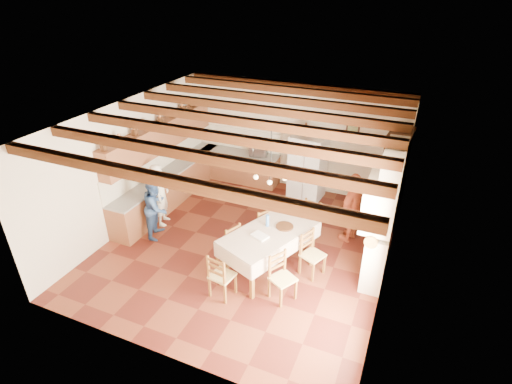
{
  "coord_description": "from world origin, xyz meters",
  "views": [
    {
      "loc": [
        3.11,
        -6.72,
        5.38
      ],
      "look_at": [
        0.1,
        0.3,
        1.25
      ],
      "focal_mm": 28.0,
      "sensor_mm": 36.0,
      "label": 1
    }
  ],
  "objects_px": {
    "chair_right_far": "(313,254)",
    "microwave": "(258,151)",
    "chair_right_near": "(283,278)",
    "person_man": "(161,194)",
    "chair_left_near": "(228,242)",
    "person_woman_red": "(353,207)",
    "dining_table": "(269,235)",
    "chair_end_far": "(309,222)",
    "person_woman_blue": "(156,207)",
    "hutch": "(393,178)",
    "chair_left_far": "(260,225)",
    "refrigerator": "(308,167)",
    "chair_end_near": "(222,275)"
  },
  "relations": [
    {
      "from": "chair_end_far",
      "to": "microwave",
      "type": "bearing_deg",
      "value": 143.98
    },
    {
      "from": "refrigerator",
      "to": "person_woman_red",
      "type": "xyz_separation_m",
      "value": [
        1.52,
        -1.58,
        -0.05
      ]
    },
    {
      "from": "chair_left_far",
      "to": "hutch",
      "type": "bearing_deg",
      "value": 162.69
    },
    {
      "from": "dining_table",
      "to": "hutch",
      "type": "bearing_deg",
      "value": 55.61
    },
    {
      "from": "chair_right_far",
      "to": "refrigerator",
      "type": "bearing_deg",
      "value": 42.23
    },
    {
      "from": "chair_right_far",
      "to": "person_woman_blue",
      "type": "xyz_separation_m",
      "value": [
        -3.7,
        -0.04,
        0.26
      ]
    },
    {
      "from": "hutch",
      "to": "person_man",
      "type": "xyz_separation_m",
      "value": [
        -5.04,
        -2.36,
        -0.34
      ]
    },
    {
      "from": "chair_left_near",
      "to": "chair_end_near",
      "type": "bearing_deg",
      "value": 42.69
    },
    {
      "from": "chair_left_near",
      "to": "person_man",
      "type": "xyz_separation_m",
      "value": [
        -2.16,
        0.74,
        0.31
      ]
    },
    {
      "from": "chair_left_near",
      "to": "person_woman_red",
      "type": "height_order",
      "value": "person_woman_red"
    },
    {
      "from": "chair_left_near",
      "to": "chair_right_near",
      "type": "xyz_separation_m",
      "value": [
        1.44,
        -0.6,
        0.0
      ]
    },
    {
      "from": "hutch",
      "to": "person_woman_red",
      "type": "height_order",
      "value": "hutch"
    },
    {
      "from": "chair_left_near",
      "to": "person_woman_blue",
      "type": "xyz_separation_m",
      "value": [
        -1.95,
        0.26,
        0.26
      ]
    },
    {
      "from": "dining_table",
      "to": "chair_right_near",
      "type": "bearing_deg",
      "value": -53.22
    },
    {
      "from": "dining_table",
      "to": "chair_end_near",
      "type": "xyz_separation_m",
      "value": [
        -0.5,
        -1.13,
        -0.32
      ]
    },
    {
      "from": "dining_table",
      "to": "person_woman_red",
      "type": "bearing_deg",
      "value": 51.62
    },
    {
      "from": "dining_table",
      "to": "person_woman_blue",
      "type": "relative_size",
      "value": 1.52
    },
    {
      "from": "chair_left_far",
      "to": "person_woman_red",
      "type": "bearing_deg",
      "value": 149.06
    },
    {
      "from": "chair_end_far",
      "to": "person_woman_red",
      "type": "bearing_deg",
      "value": 34.71
    },
    {
      "from": "hutch",
      "to": "chair_right_near",
      "type": "bearing_deg",
      "value": -107.3
    },
    {
      "from": "chair_end_far",
      "to": "person_woman_blue",
      "type": "bearing_deg",
      "value": -151.04
    },
    {
      "from": "chair_right_far",
      "to": "microwave",
      "type": "relative_size",
      "value": 1.96
    },
    {
      "from": "dining_table",
      "to": "microwave",
      "type": "xyz_separation_m",
      "value": [
        -1.7,
        3.45,
        0.23
      ]
    },
    {
      "from": "person_woman_red",
      "to": "hutch",
      "type": "bearing_deg",
      "value": 172.34
    },
    {
      "from": "chair_right_far",
      "to": "person_man",
      "type": "distance_m",
      "value": 3.95
    },
    {
      "from": "chair_right_near",
      "to": "chair_end_far",
      "type": "bearing_deg",
      "value": 33.06
    },
    {
      "from": "chair_end_far",
      "to": "chair_right_far",
      "type": "bearing_deg",
      "value": -60.22
    },
    {
      "from": "refrigerator",
      "to": "chair_end_near",
      "type": "height_order",
      "value": "refrigerator"
    },
    {
      "from": "chair_left_far",
      "to": "chair_end_near",
      "type": "xyz_separation_m",
      "value": [
        -0.01,
        -1.84,
        0.0
      ]
    },
    {
      "from": "chair_left_near",
      "to": "chair_end_near",
      "type": "xyz_separation_m",
      "value": [
        0.36,
        -0.96,
        0.0
      ]
    },
    {
      "from": "chair_right_far",
      "to": "chair_right_near",
      "type": "bearing_deg",
      "value": -175.75
    },
    {
      "from": "hutch",
      "to": "person_woman_red",
      "type": "distance_m",
      "value": 1.45
    },
    {
      "from": "chair_left_near",
      "to": "chair_right_far",
      "type": "distance_m",
      "value": 1.78
    },
    {
      "from": "hutch",
      "to": "chair_right_far",
      "type": "height_order",
      "value": "hutch"
    },
    {
      "from": "chair_end_far",
      "to": "hutch",
      "type": "bearing_deg",
      "value": 56.36
    },
    {
      "from": "chair_right_near",
      "to": "person_man",
      "type": "height_order",
      "value": "person_man"
    },
    {
      "from": "chair_right_far",
      "to": "person_woman_blue",
      "type": "distance_m",
      "value": 3.71
    },
    {
      "from": "chair_right_near",
      "to": "chair_end_far",
      "type": "distance_m",
      "value": 2.04
    },
    {
      "from": "chair_end_near",
      "to": "hutch",
      "type": "bearing_deg",
      "value": -112.55
    },
    {
      "from": "chair_right_near",
      "to": "chair_right_far",
      "type": "height_order",
      "value": "same"
    },
    {
      "from": "dining_table",
      "to": "chair_right_near",
      "type": "height_order",
      "value": "chair_right_near"
    },
    {
      "from": "chair_left_far",
      "to": "chair_left_near",
      "type": "bearing_deg",
      "value": 8.45
    },
    {
      "from": "refrigerator",
      "to": "person_man",
      "type": "bearing_deg",
      "value": -131.13
    },
    {
      "from": "chair_end_far",
      "to": "person_woman_blue",
      "type": "distance_m",
      "value": 3.49
    },
    {
      "from": "dining_table",
      "to": "chair_right_near",
      "type": "distance_m",
      "value": 1.01
    },
    {
      "from": "chair_right_near",
      "to": "microwave",
      "type": "height_order",
      "value": "microwave"
    },
    {
      "from": "chair_right_far",
      "to": "person_woman_red",
      "type": "height_order",
      "value": "person_woman_red"
    },
    {
      "from": "dining_table",
      "to": "person_woman_red",
      "type": "distance_m",
      "value": 2.15
    },
    {
      "from": "refrigerator",
      "to": "hutch",
      "type": "relative_size",
      "value": 0.78
    },
    {
      "from": "refrigerator",
      "to": "chair_right_far",
      "type": "bearing_deg",
      "value": -65.74
    }
  ]
}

